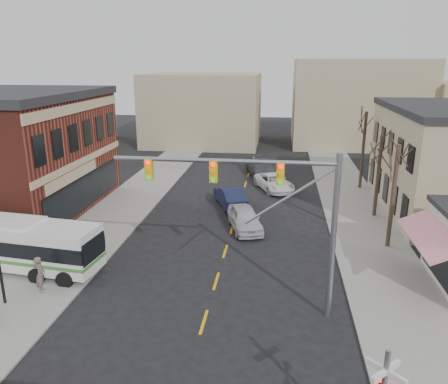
{
  "coord_description": "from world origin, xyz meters",
  "views": [
    {
      "loc": [
        3.24,
        -15.59,
        11.81
      ],
      "look_at": [
        -0.29,
        11.65,
        3.5
      ],
      "focal_mm": 35.0,
      "sensor_mm": 36.0,
      "label": 1
    }
  ],
  "objects_px": {
    "pedestrian_far": "(61,244)",
    "traffic_signal_mast": "(273,200)",
    "car_d": "(261,168)",
    "car_a": "(245,218)",
    "transit_bus": "(5,242)",
    "car_c": "(274,182)",
    "car_b": "(230,196)",
    "pedestrian_near": "(40,274)"
  },
  "relations": [
    {
      "from": "car_d",
      "to": "car_a",
      "type": "bearing_deg",
      "value": -108.57
    },
    {
      "from": "transit_bus",
      "to": "pedestrian_far",
      "type": "bearing_deg",
      "value": 33.44
    },
    {
      "from": "car_a",
      "to": "pedestrian_far",
      "type": "distance_m",
      "value": 12.56
    },
    {
      "from": "traffic_signal_mast",
      "to": "pedestrian_near",
      "type": "xyz_separation_m",
      "value": [
        -11.92,
        0.24,
        -4.64
      ]
    },
    {
      "from": "car_b",
      "to": "transit_bus",
      "type": "bearing_deg",
      "value": 26.85
    },
    {
      "from": "car_a",
      "to": "car_d",
      "type": "xyz_separation_m",
      "value": [
        0.43,
        15.6,
        0.02
      ]
    },
    {
      "from": "car_d",
      "to": "pedestrian_far",
      "type": "height_order",
      "value": "pedestrian_far"
    },
    {
      "from": "transit_bus",
      "to": "car_a",
      "type": "distance_m",
      "value": 15.57
    },
    {
      "from": "car_c",
      "to": "pedestrian_far",
      "type": "bearing_deg",
      "value": -150.42
    },
    {
      "from": "transit_bus",
      "to": "car_c",
      "type": "height_order",
      "value": "transit_bus"
    },
    {
      "from": "car_c",
      "to": "car_a",
      "type": "bearing_deg",
      "value": -123.7
    },
    {
      "from": "pedestrian_far",
      "to": "car_c",
      "type": "bearing_deg",
      "value": -1.96
    },
    {
      "from": "traffic_signal_mast",
      "to": "car_c",
      "type": "bearing_deg",
      "value": 90.48
    },
    {
      "from": "car_b",
      "to": "car_d",
      "type": "relative_size",
      "value": 0.85
    },
    {
      "from": "traffic_signal_mast",
      "to": "car_a",
      "type": "relative_size",
      "value": 2.08
    },
    {
      "from": "car_d",
      "to": "pedestrian_far",
      "type": "xyz_separation_m",
      "value": [
        -11.24,
        -21.99,
        0.11
      ]
    },
    {
      "from": "car_d",
      "to": "transit_bus",
      "type": "bearing_deg",
      "value": -137.15
    },
    {
      "from": "car_a",
      "to": "car_c",
      "type": "height_order",
      "value": "car_a"
    },
    {
      "from": "transit_bus",
      "to": "car_a",
      "type": "bearing_deg",
      "value": 31.15
    },
    {
      "from": "transit_bus",
      "to": "car_d",
      "type": "distance_m",
      "value": 27.36
    },
    {
      "from": "transit_bus",
      "to": "pedestrian_far",
      "type": "relative_size",
      "value": 6.85
    },
    {
      "from": "traffic_signal_mast",
      "to": "pedestrian_near",
      "type": "height_order",
      "value": "traffic_signal_mast"
    },
    {
      "from": "car_a",
      "to": "car_d",
      "type": "relative_size",
      "value": 0.83
    },
    {
      "from": "transit_bus",
      "to": "pedestrian_near",
      "type": "bearing_deg",
      "value": -34.85
    },
    {
      "from": "pedestrian_far",
      "to": "traffic_signal_mast",
      "type": "bearing_deg",
      "value": -73.3
    },
    {
      "from": "car_b",
      "to": "pedestrian_near",
      "type": "bearing_deg",
      "value": 40.65
    },
    {
      "from": "car_b",
      "to": "car_c",
      "type": "relative_size",
      "value": 0.94
    },
    {
      "from": "transit_bus",
      "to": "car_c",
      "type": "xyz_separation_m",
      "value": [
        15.22,
        18.44,
        -0.94
      ]
    },
    {
      "from": "pedestrian_near",
      "to": "pedestrian_far",
      "type": "distance_m",
      "value": 4.19
    },
    {
      "from": "car_c",
      "to": "car_d",
      "type": "xyz_separation_m",
      "value": [
        -1.48,
        5.2,
        0.12
      ]
    },
    {
      "from": "car_a",
      "to": "car_d",
      "type": "height_order",
      "value": "car_d"
    },
    {
      "from": "transit_bus",
      "to": "pedestrian_far",
      "type": "xyz_separation_m",
      "value": [
        2.5,
        1.65,
        -0.71
      ]
    },
    {
      "from": "car_a",
      "to": "pedestrian_far",
      "type": "height_order",
      "value": "pedestrian_far"
    },
    {
      "from": "transit_bus",
      "to": "car_b",
      "type": "xyz_separation_m",
      "value": [
        11.63,
        13.24,
        -0.85
      ]
    },
    {
      "from": "transit_bus",
      "to": "pedestrian_near",
      "type": "height_order",
      "value": "transit_bus"
    },
    {
      "from": "car_b",
      "to": "traffic_signal_mast",
      "type": "bearing_deg",
      "value": 81.47
    },
    {
      "from": "traffic_signal_mast",
      "to": "car_c",
      "type": "xyz_separation_m",
      "value": [
        -0.18,
        21.1,
        -5.01
      ]
    },
    {
      "from": "pedestrian_far",
      "to": "car_a",
      "type": "bearing_deg",
      "value": -24.21
    },
    {
      "from": "traffic_signal_mast",
      "to": "car_c",
      "type": "relative_size",
      "value": 1.91
    },
    {
      "from": "car_a",
      "to": "car_c",
      "type": "xyz_separation_m",
      "value": [
        1.91,
        10.4,
        -0.09
      ]
    },
    {
      "from": "traffic_signal_mast",
      "to": "transit_bus",
      "type": "bearing_deg",
      "value": 170.19
    },
    {
      "from": "transit_bus",
      "to": "car_d",
      "type": "bearing_deg",
      "value": 59.84
    }
  ]
}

